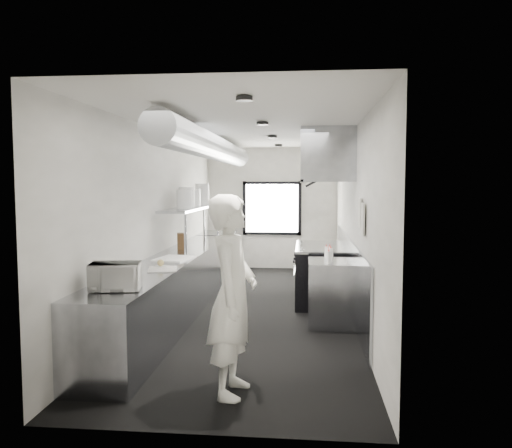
% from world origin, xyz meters
% --- Properties ---
extents(floor, '(3.00, 8.00, 0.01)m').
position_xyz_m(floor, '(0.00, 0.00, 0.00)').
color(floor, black).
rests_on(floor, ground).
extents(ceiling, '(3.00, 8.00, 0.01)m').
position_xyz_m(ceiling, '(0.00, 0.00, 2.80)').
color(ceiling, silver).
rests_on(ceiling, wall_back).
extents(wall_back, '(3.00, 0.02, 2.80)m').
position_xyz_m(wall_back, '(0.00, 4.00, 1.40)').
color(wall_back, silver).
rests_on(wall_back, floor).
extents(wall_front, '(3.00, 0.02, 2.80)m').
position_xyz_m(wall_front, '(0.00, -4.00, 1.40)').
color(wall_front, silver).
rests_on(wall_front, floor).
extents(wall_left, '(0.02, 8.00, 2.80)m').
position_xyz_m(wall_left, '(-1.50, 0.00, 1.40)').
color(wall_left, silver).
rests_on(wall_left, floor).
extents(wall_right, '(0.02, 8.00, 2.80)m').
position_xyz_m(wall_right, '(1.50, 0.00, 1.40)').
color(wall_right, silver).
rests_on(wall_right, floor).
extents(wall_cladding, '(0.03, 5.50, 1.10)m').
position_xyz_m(wall_cladding, '(1.48, 0.30, 0.55)').
color(wall_cladding, gray).
rests_on(wall_cladding, wall_right).
extents(hvac_duct, '(0.40, 6.40, 0.40)m').
position_xyz_m(hvac_duct, '(-0.70, 0.40, 2.55)').
color(hvac_duct, '#989CA1').
rests_on(hvac_duct, ceiling).
extents(service_window, '(1.36, 0.05, 1.25)m').
position_xyz_m(service_window, '(0.00, 3.96, 1.40)').
color(service_window, white).
rests_on(service_window, wall_back).
extents(exhaust_hood, '(0.81, 2.20, 0.88)m').
position_xyz_m(exhaust_hood, '(1.10, 0.70, 2.39)').
color(exhaust_hood, gray).
rests_on(exhaust_hood, ceiling).
extents(prep_counter, '(0.70, 6.00, 0.90)m').
position_xyz_m(prep_counter, '(-1.15, -0.50, 0.45)').
color(prep_counter, gray).
rests_on(prep_counter, floor).
extents(pass_shelf, '(0.45, 3.00, 0.68)m').
position_xyz_m(pass_shelf, '(-1.19, 1.00, 1.54)').
color(pass_shelf, gray).
rests_on(pass_shelf, prep_counter).
extents(range, '(0.88, 1.60, 0.94)m').
position_xyz_m(range, '(1.04, 0.70, 0.47)').
color(range, black).
rests_on(range, floor).
extents(bottle_station, '(0.65, 0.80, 0.90)m').
position_xyz_m(bottle_station, '(1.15, -0.70, 0.45)').
color(bottle_station, gray).
rests_on(bottle_station, floor).
extents(far_work_table, '(0.70, 1.20, 0.90)m').
position_xyz_m(far_work_table, '(-1.15, 3.20, 0.45)').
color(far_work_table, gray).
rests_on(far_work_table, floor).
extents(notice_sheet_a, '(0.02, 0.28, 0.38)m').
position_xyz_m(notice_sheet_a, '(1.47, -1.20, 1.60)').
color(notice_sheet_a, silver).
rests_on(notice_sheet_a, wall_right).
extents(notice_sheet_b, '(0.02, 0.28, 0.38)m').
position_xyz_m(notice_sheet_b, '(1.47, -1.55, 1.55)').
color(notice_sheet_b, silver).
rests_on(notice_sheet_b, wall_right).
extents(line_cook, '(0.50, 0.72, 1.88)m').
position_xyz_m(line_cook, '(0.11, -3.18, 0.94)').
color(line_cook, white).
rests_on(line_cook, floor).
extents(microwave, '(0.52, 0.43, 0.28)m').
position_xyz_m(microwave, '(-1.14, -2.87, 1.04)').
color(microwave, silver).
rests_on(microwave, prep_counter).
extents(deli_tub_a, '(0.18, 0.18, 0.11)m').
position_xyz_m(deli_tub_a, '(-1.32, -2.37, 0.95)').
color(deli_tub_a, '#B0BCAD').
rests_on(deli_tub_a, prep_counter).
extents(deli_tub_b, '(0.20, 0.20, 0.11)m').
position_xyz_m(deli_tub_b, '(-1.34, -2.38, 0.96)').
color(deli_tub_b, '#B0BCAD').
rests_on(deli_tub_b, prep_counter).
extents(newspaper, '(0.45, 0.51, 0.01)m').
position_xyz_m(newspaper, '(-1.00, -1.64, 0.91)').
color(newspaper, silver).
rests_on(newspaper, prep_counter).
extents(small_plate, '(0.24, 0.24, 0.02)m').
position_xyz_m(small_plate, '(-1.07, -1.46, 0.91)').
color(small_plate, white).
rests_on(small_plate, prep_counter).
extents(pastry, '(0.09, 0.09, 0.09)m').
position_xyz_m(pastry, '(-1.07, -1.46, 0.96)').
color(pastry, tan).
rests_on(pastry, small_plate).
extents(cutting_board, '(0.55, 0.67, 0.02)m').
position_xyz_m(cutting_board, '(-1.08, -0.75, 0.91)').
color(cutting_board, white).
rests_on(cutting_board, prep_counter).
extents(knife_block, '(0.17, 0.26, 0.26)m').
position_xyz_m(knife_block, '(-1.27, 0.38, 1.03)').
color(knife_block, '#4F361C').
rests_on(knife_block, prep_counter).
extents(plate_stack_a, '(0.32, 0.32, 0.30)m').
position_xyz_m(plate_stack_a, '(-1.17, 0.29, 1.72)').
color(plate_stack_a, white).
rests_on(plate_stack_a, pass_shelf).
extents(plate_stack_b, '(0.34, 0.34, 0.34)m').
position_xyz_m(plate_stack_b, '(-1.22, 0.66, 1.74)').
color(plate_stack_b, white).
rests_on(plate_stack_b, pass_shelf).
extents(plate_stack_c, '(0.24, 0.24, 0.31)m').
position_xyz_m(plate_stack_c, '(-1.19, 1.09, 1.72)').
color(plate_stack_c, white).
rests_on(plate_stack_c, pass_shelf).
extents(plate_stack_d, '(0.29, 0.29, 0.40)m').
position_xyz_m(plate_stack_d, '(-1.17, 1.69, 1.77)').
color(plate_stack_d, white).
rests_on(plate_stack_d, pass_shelf).
extents(squeeze_bottle_a, '(0.06, 0.06, 0.17)m').
position_xyz_m(squeeze_bottle_a, '(1.09, -0.96, 0.98)').
color(squeeze_bottle_a, white).
rests_on(squeeze_bottle_a, bottle_station).
extents(squeeze_bottle_b, '(0.08, 0.08, 0.20)m').
position_xyz_m(squeeze_bottle_b, '(1.12, -0.85, 1.00)').
color(squeeze_bottle_b, white).
rests_on(squeeze_bottle_b, bottle_station).
extents(squeeze_bottle_c, '(0.07, 0.07, 0.17)m').
position_xyz_m(squeeze_bottle_c, '(1.10, -0.70, 0.98)').
color(squeeze_bottle_c, white).
rests_on(squeeze_bottle_c, bottle_station).
extents(squeeze_bottle_d, '(0.08, 0.08, 0.18)m').
position_xyz_m(squeeze_bottle_d, '(1.12, -0.54, 0.99)').
color(squeeze_bottle_d, white).
rests_on(squeeze_bottle_d, bottle_station).
extents(squeeze_bottle_e, '(0.07, 0.07, 0.16)m').
position_xyz_m(squeeze_bottle_e, '(1.08, -0.39, 0.98)').
color(squeeze_bottle_e, white).
rests_on(squeeze_bottle_e, bottle_station).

